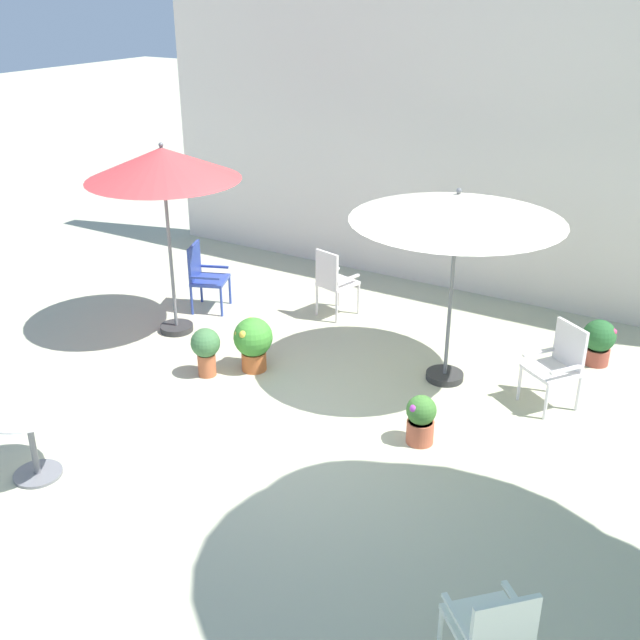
{
  "coord_description": "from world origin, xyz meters",
  "views": [
    {
      "loc": [
        3.81,
        -5.79,
        4.33
      ],
      "look_at": [
        0.0,
        0.55,
        0.97
      ],
      "focal_mm": 42.43,
      "sensor_mm": 36.0,
      "label": 1
    }
  ],
  "objects_px": {
    "patio_chair_3": "(559,361)",
    "potted_plant_1": "(599,340)",
    "potted_plant_0": "(253,341)",
    "potted_plant_3": "(421,419)",
    "patio_chair_0": "(203,273)",
    "patio_umbrella_1": "(458,209)",
    "potted_plant_2": "(206,348)",
    "patio_umbrella_0": "(163,166)",
    "patio_chair_1": "(333,279)",
    "patio_chair_2": "(493,628)",
    "cafe_table_0": "(30,428)"
  },
  "relations": [
    {
      "from": "patio_chair_2",
      "to": "potted_plant_0",
      "type": "relative_size",
      "value": 1.3
    },
    {
      "from": "patio_chair_0",
      "to": "potted_plant_2",
      "type": "xyz_separation_m",
      "value": [
        1.28,
        -1.55,
        -0.18
      ]
    },
    {
      "from": "patio_chair_1",
      "to": "potted_plant_0",
      "type": "relative_size",
      "value": 1.46
    },
    {
      "from": "patio_chair_2",
      "to": "potted_plant_2",
      "type": "relative_size",
      "value": 1.45
    },
    {
      "from": "potted_plant_0",
      "to": "potted_plant_3",
      "type": "xyz_separation_m",
      "value": [
        2.37,
        -0.42,
        -0.11
      ]
    },
    {
      "from": "patio_chair_2",
      "to": "potted_plant_3",
      "type": "bearing_deg",
      "value": 122.83
    },
    {
      "from": "potted_plant_0",
      "to": "potted_plant_3",
      "type": "height_order",
      "value": "potted_plant_0"
    },
    {
      "from": "patio_umbrella_0",
      "to": "patio_chair_0",
      "type": "xyz_separation_m",
      "value": [
        -0.14,
        0.79,
        -1.69
      ]
    },
    {
      "from": "cafe_table_0",
      "to": "potted_plant_2",
      "type": "relative_size",
      "value": 1.38
    },
    {
      "from": "patio_umbrella_0",
      "to": "patio_umbrella_1",
      "type": "xyz_separation_m",
      "value": [
        3.61,
        0.6,
        -0.16
      ]
    },
    {
      "from": "patio_chair_0",
      "to": "potted_plant_1",
      "type": "xyz_separation_m",
      "value": [
        5.19,
        1.14,
        -0.23
      ]
    },
    {
      "from": "patio_chair_3",
      "to": "potted_plant_1",
      "type": "height_order",
      "value": "patio_chair_3"
    },
    {
      "from": "patio_chair_0",
      "to": "potted_plant_1",
      "type": "relative_size",
      "value": 1.67
    },
    {
      "from": "patio_chair_1",
      "to": "potted_plant_0",
      "type": "distance_m",
      "value": 1.87
    },
    {
      "from": "patio_umbrella_0",
      "to": "patio_chair_0",
      "type": "height_order",
      "value": "patio_umbrella_0"
    },
    {
      "from": "patio_umbrella_1",
      "to": "potted_plant_0",
      "type": "bearing_deg",
      "value": -155.09
    },
    {
      "from": "potted_plant_0",
      "to": "patio_umbrella_1",
      "type": "bearing_deg",
      "value": 24.91
    },
    {
      "from": "patio_chair_0",
      "to": "potted_plant_0",
      "type": "height_order",
      "value": "patio_chair_0"
    },
    {
      "from": "patio_chair_0",
      "to": "potted_plant_1",
      "type": "height_order",
      "value": "patio_chair_0"
    },
    {
      "from": "cafe_table_0",
      "to": "potted_plant_0",
      "type": "bearing_deg",
      "value": 79.52
    },
    {
      "from": "patio_umbrella_0",
      "to": "patio_chair_2",
      "type": "bearing_deg",
      "value": -30.54
    },
    {
      "from": "potted_plant_1",
      "to": "patio_chair_0",
      "type": "bearing_deg",
      "value": -167.62
    },
    {
      "from": "patio_chair_0",
      "to": "patio_chair_2",
      "type": "xyz_separation_m",
      "value": [
        5.63,
        -4.02,
        -0.02
      ]
    },
    {
      "from": "patio_umbrella_0",
      "to": "patio_umbrella_1",
      "type": "relative_size",
      "value": 1.07
    },
    {
      "from": "patio_chair_0",
      "to": "patio_chair_1",
      "type": "bearing_deg",
      "value": 22.71
    },
    {
      "from": "potted_plant_2",
      "to": "potted_plant_0",
      "type": "bearing_deg",
      "value": 45.31
    },
    {
      "from": "patio_chair_2",
      "to": "patio_chair_1",
      "type": "bearing_deg",
      "value": 129.62
    },
    {
      "from": "potted_plant_1",
      "to": "potted_plant_3",
      "type": "xyz_separation_m",
      "value": [
        -1.15,
        -2.71,
        -0.03
      ]
    },
    {
      "from": "potted_plant_1",
      "to": "cafe_table_0",
      "type": "bearing_deg",
      "value": -128.32
    },
    {
      "from": "patio_umbrella_1",
      "to": "potted_plant_1",
      "type": "height_order",
      "value": "patio_umbrella_1"
    },
    {
      "from": "patio_umbrella_0",
      "to": "potted_plant_2",
      "type": "distance_m",
      "value": 2.32
    },
    {
      "from": "potted_plant_1",
      "to": "potted_plant_3",
      "type": "relative_size",
      "value": 1.08
    },
    {
      "from": "patio_umbrella_1",
      "to": "patio_chair_0",
      "type": "bearing_deg",
      "value": 177.09
    },
    {
      "from": "patio_chair_3",
      "to": "patio_chair_2",
      "type": "bearing_deg",
      "value": -81.04
    },
    {
      "from": "potted_plant_2",
      "to": "potted_plant_3",
      "type": "distance_m",
      "value": 2.77
    },
    {
      "from": "patio_chair_3",
      "to": "potted_plant_1",
      "type": "relative_size",
      "value": 1.64
    },
    {
      "from": "potted_plant_0",
      "to": "cafe_table_0",
      "type": "bearing_deg",
      "value": -100.48
    },
    {
      "from": "patio_chair_0",
      "to": "patio_chair_3",
      "type": "relative_size",
      "value": 1.02
    },
    {
      "from": "patio_chair_2",
      "to": "potted_plant_0",
      "type": "xyz_separation_m",
      "value": [
        -3.95,
        2.87,
        -0.14
      ]
    },
    {
      "from": "potted_plant_1",
      "to": "potted_plant_3",
      "type": "distance_m",
      "value": 2.94
    },
    {
      "from": "patio_umbrella_0",
      "to": "potted_plant_2",
      "type": "xyz_separation_m",
      "value": [
        1.14,
        -0.77,
        -1.87
      ]
    },
    {
      "from": "potted_plant_3",
      "to": "patio_chair_2",
      "type": "bearing_deg",
      "value": -57.17
    },
    {
      "from": "cafe_table_0",
      "to": "potted_plant_0",
      "type": "distance_m",
      "value": 2.86
    },
    {
      "from": "cafe_table_0",
      "to": "potted_plant_0",
      "type": "height_order",
      "value": "cafe_table_0"
    },
    {
      "from": "potted_plant_1",
      "to": "potted_plant_2",
      "type": "bearing_deg",
      "value": -145.44
    },
    {
      "from": "potted_plant_3",
      "to": "potted_plant_1",
      "type": "bearing_deg",
      "value": 67.05
    },
    {
      "from": "patio_umbrella_0",
      "to": "potted_plant_0",
      "type": "bearing_deg",
      "value": -13.42
    },
    {
      "from": "patio_umbrella_0",
      "to": "cafe_table_0",
      "type": "xyz_separation_m",
      "value": [
        1.02,
        -3.18,
        -1.71
      ]
    },
    {
      "from": "potted_plant_2",
      "to": "patio_chair_3",
      "type": "bearing_deg",
      "value": 21.45
    },
    {
      "from": "patio_chair_3",
      "to": "potted_plant_1",
      "type": "distance_m",
      "value": 1.26
    }
  ]
}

